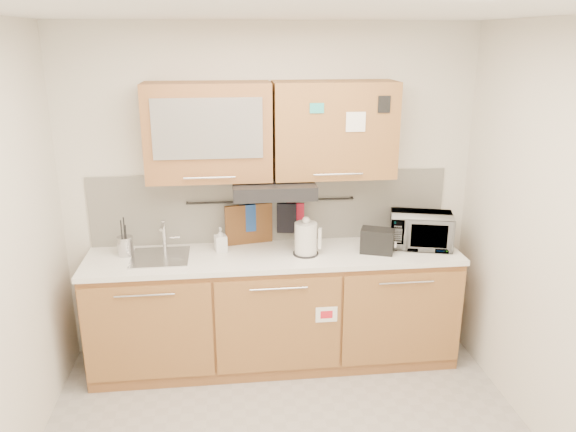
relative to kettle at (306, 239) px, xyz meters
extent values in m
plane|color=white|center=(-0.23, -1.15, 1.56)|extent=(3.20, 3.20, 0.00)
plane|color=silver|center=(-0.23, 0.35, 0.26)|extent=(3.20, 0.00, 3.20)
plane|color=silver|center=(1.37, -1.15, 0.26)|extent=(0.00, 3.00, 3.00)
cube|color=#935F34|center=(-0.23, 0.05, -0.60)|extent=(2.80, 0.60, 0.88)
cube|color=black|center=(-0.23, 0.05, -0.99)|extent=(2.80, 0.54, 0.10)
cube|color=#A7753B|center=(-1.17, -0.26, -0.57)|extent=(0.91, 0.02, 0.74)
cylinder|color=silver|center=(-1.17, -0.29, -0.26)|extent=(0.41, 0.01, 0.01)
cube|color=#A7753B|center=(-0.23, -0.26, -0.57)|extent=(0.91, 0.02, 0.74)
cylinder|color=silver|center=(-0.23, -0.29, -0.26)|extent=(0.41, 0.01, 0.01)
cube|color=#A7753B|center=(0.70, -0.26, -0.57)|extent=(0.91, 0.02, 0.74)
cylinder|color=silver|center=(0.70, -0.29, -0.26)|extent=(0.41, 0.01, 0.01)
cube|color=white|center=(-0.23, 0.04, -0.14)|extent=(2.82, 0.62, 0.04)
cube|color=silver|center=(-0.23, 0.34, 0.16)|extent=(2.80, 0.02, 0.56)
cube|color=#935F34|center=(-0.69, 0.18, 0.79)|extent=(0.90, 0.35, 0.70)
cube|color=silver|center=(-0.69, -0.01, 0.84)|extent=(0.76, 0.02, 0.42)
cube|color=#A7753B|center=(0.23, 0.18, 0.79)|extent=(0.90, 0.35, 0.70)
cube|color=white|center=(0.35, 0.00, 0.87)|extent=(0.14, 0.00, 0.14)
cube|color=black|center=(-0.23, 0.10, 0.38)|extent=(0.60, 0.46, 0.10)
cube|color=silver|center=(-1.08, 0.05, -0.12)|extent=(0.42, 0.40, 0.03)
cylinder|color=silver|center=(-1.06, 0.21, 0.00)|extent=(0.03, 0.03, 0.24)
cylinder|color=silver|center=(-1.06, 0.13, 0.10)|extent=(0.02, 0.18, 0.02)
cylinder|color=black|center=(-0.23, 0.30, 0.22)|extent=(1.30, 0.02, 0.02)
cylinder|color=#AEAEB3|center=(-1.34, 0.13, -0.05)|extent=(0.14, 0.14, 0.15)
cylinder|color=black|center=(-1.36, 0.14, 0.02)|extent=(0.01, 0.01, 0.27)
cylinder|color=black|center=(-1.33, 0.12, 0.00)|extent=(0.01, 0.01, 0.24)
cylinder|color=black|center=(-1.34, 0.15, 0.03)|extent=(0.01, 0.01, 0.29)
cylinder|color=black|center=(-1.36, 0.11, -0.01)|extent=(0.01, 0.01, 0.21)
cylinder|color=silver|center=(0.00, 0.00, 0.00)|extent=(0.21, 0.21, 0.25)
sphere|color=silver|center=(0.00, 0.00, 0.15)|extent=(0.06, 0.06, 0.06)
cube|color=silver|center=(0.10, -0.03, 0.02)|extent=(0.03, 0.04, 0.16)
cylinder|color=black|center=(0.00, 0.00, -0.11)|extent=(0.19, 0.19, 0.01)
cube|color=black|center=(0.54, -0.02, -0.03)|extent=(0.28, 0.22, 0.19)
cube|color=black|center=(0.50, -0.01, 0.06)|extent=(0.10, 0.13, 0.01)
cube|color=black|center=(0.58, -0.04, 0.06)|extent=(0.10, 0.13, 0.01)
imported|color=#999999|center=(0.91, 0.08, 0.01)|extent=(0.54, 0.43, 0.26)
imported|color=#999999|center=(-0.64, 0.13, -0.02)|extent=(0.10, 0.10, 0.19)
cube|color=brown|center=(-0.41, 0.29, -0.03)|extent=(0.37, 0.10, 0.46)
cube|color=navy|center=(-0.42, 0.29, 0.09)|extent=(0.13, 0.05, 0.22)
cube|color=black|center=(-0.11, 0.29, 0.08)|extent=(0.16, 0.07, 0.24)
cube|color=#AC162C|center=(-0.05, 0.29, 0.11)|extent=(0.14, 0.06, 0.18)
camera|label=1|loc=(-0.58, -3.90, 1.44)|focal=35.00mm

